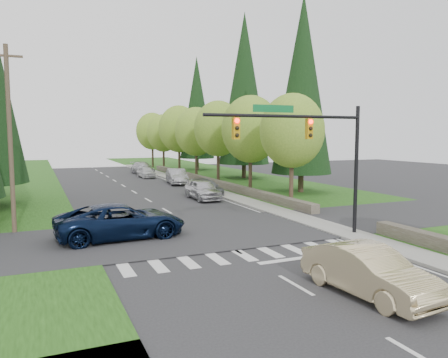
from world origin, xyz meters
TOP-DOWN VIEW (x-y plane):
  - ground at (0.00, 0.00)m, footprint 120.00×120.00m
  - grass_east at (13.00, 20.00)m, footprint 14.00×110.00m
  - cross_street at (0.00, 8.00)m, footprint 120.00×8.00m
  - sidewalk_east at (6.90, 22.00)m, footprint 1.80×80.00m
  - curb_east at (6.05, 22.00)m, footprint 0.20×80.00m
  - stone_wall_north at (8.60, 30.00)m, footprint 0.70×40.00m
  - traffic_signal at (4.37, 4.50)m, footprint 8.70×0.37m
  - utility_pole at (-9.50, 12.00)m, footprint 1.60×0.24m
  - decid_tree_0 at (9.20, 14.00)m, footprint 4.80×4.80m
  - decid_tree_1 at (9.30, 21.00)m, footprint 5.20×5.20m
  - decid_tree_2 at (9.10, 28.00)m, footprint 5.00×5.00m
  - decid_tree_3 at (9.20, 35.00)m, footprint 5.00×5.00m
  - decid_tree_4 at (9.30, 42.00)m, footprint 5.40×5.40m
  - decid_tree_5 at (9.10, 49.00)m, footprint 4.80×4.80m
  - decid_tree_6 at (9.20, 56.00)m, footprint 5.20×5.20m
  - conifer_e_a at (14.00, 20.00)m, footprint 5.44×5.44m
  - conifer_e_b at (15.00, 34.00)m, footprint 6.12×6.12m
  - conifer_e_c at (14.00, 48.00)m, footprint 5.10×5.10m
  - sedan_champagne at (1.67, -2.79)m, footprint 2.17×5.12m
  - suv_navy at (-4.40, 8.52)m, footprint 6.74×3.45m
  - parked_car_a at (4.24, 19.59)m, footprint 2.01×4.87m
  - parked_car_b at (5.60, 22.10)m, footprint 1.83×4.47m
  - parked_car_c at (5.60, 31.21)m, footprint 2.41×5.21m
  - parked_car_d at (4.20, 39.47)m, footprint 1.80×4.09m
  - parked_car_e at (4.93, 44.78)m, footprint 2.53×5.57m

SIDE VIEW (x-z plane):
  - ground at x=0.00m, z-range 0.00..0.00m
  - cross_street at x=0.00m, z-range -0.05..0.05m
  - grass_east at x=13.00m, z-range 0.00..0.06m
  - sidewalk_east at x=6.90m, z-range 0.00..0.13m
  - curb_east at x=6.05m, z-range 0.00..0.13m
  - stone_wall_north at x=8.60m, z-range 0.00..0.70m
  - parked_car_b at x=5.60m, z-range 0.00..1.29m
  - parked_car_d at x=4.20m, z-range 0.00..1.37m
  - parked_car_e at x=4.93m, z-range 0.00..1.58m
  - sedan_champagne at x=1.67m, z-range 0.00..1.64m
  - parked_car_a at x=4.24m, z-range 0.00..1.65m
  - parked_car_c at x=5.60m, z-range 0.00..1.66m
  - suv_navy at x=-4.40m, z-range 0.00..1.82m
  - traffic_signal at x=4.37m, z-range 1.58..8.38m
  - utility_pole at x=-9.50m, z-range 0.14..10.14m
  - decid_tree_5 at x=9.10m, z-range 1.38..9.68m
  - decid_tree_0 at x=9.20m, z-range 1.41..9.78m
  - decid_tree_3 at x=9.20m, z-range 1.39..9.94m
  - decid_tree_1 at x=9.30m, z-range 1.40..10.20m
  - decid_tree_6 at x=9.20m, z-range 1.43..10.30m
  - decid_tree_2 at x=9.10m, z-range 1.52..10.34m
  - decid_tree_4 at x=9.30m, z-range 1.47..10.65m
  - conifer_e_c at x=14.00m, z-range 0.89..17.69m
  - conifer_e_a at x=14.00m, z-range 0.89..18.69m
  - conifer_e_b at x=15.00m, z-range 0.89..20.69m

